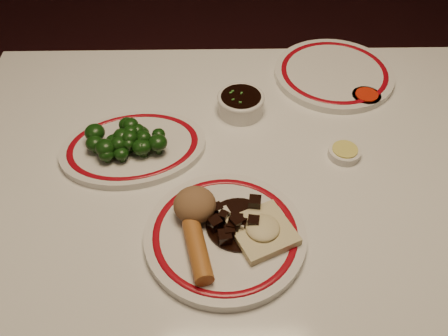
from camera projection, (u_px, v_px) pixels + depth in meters
dining_table at (253, 213)px, 1.00m from camera, size 1.20×0.90×0.75m
main_plate at (225, 236)px, 0.84m from camera, size 0.28×0.28×0.02m
rice_mound at (195, 205)px, 0.84m from camera, size 0.07×0.07×0.05m
spring_roll at (198, 251)px, 0.79m from camera, size 0.05×0.12×0.03m
fried_wonton at (262, 231)px, 0.82m from camera, size 0.13×0.13×0.03m
stirfry_heap at (236, 223)px, 0.84m from camera, size 0.11×0.11×0.03m
broccoli_plate at (133, 147)px, 0.99m from camera, size 0.33×0.30×0.02m
broccoli_pile at (127, 139)px, 0.96m from camera, size 0.16×0.10×0.05m
soy_bowl at (241, 104)px, 1.06m from camera, size 0.10×0.10×0.04m
sweet_sour_dish at (366, 98)px, 1.10m from camera, size 0.06×0.06×0.02m
mustard_dish at (344, 152)px, 0.98m from camera, size 0.06×0.06×0.02m
far_plate at (334, 74)px, 1.16m from camera, size 0.29×0.29×0.02m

